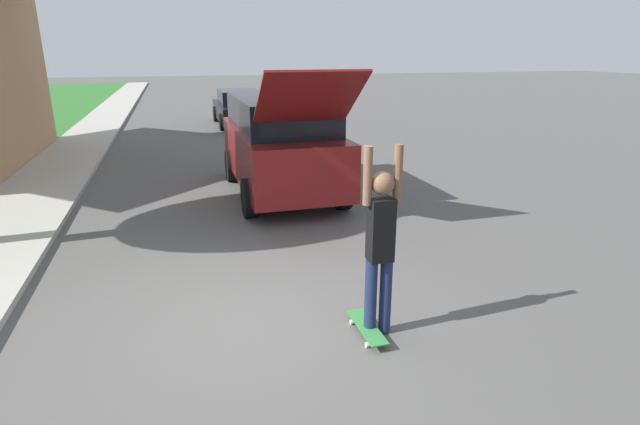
{
  "coord_description": "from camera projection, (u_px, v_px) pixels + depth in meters",
  "views": [
    {
      "loc": [
        -0.67,
        -5.14,
        2.93
      ],
      "look_at": [
        1.08,
        0.87,
        0.9
      ],
      "focal_mm": 28.0,
      "sensor_mm": 36.0,
      "label": 1
    }
  ],
  "objects": [
    {
      "name": "skateboard",
      "position": [
        367.0,
        327.0,
        5.4
      ],
      "size": [
        0.21,
        0.77,
        0.1
      ],
      "color": "#337F3D",
      "rests_on": "ground_plane"
    },
    {
      "name": "skateboarder",
      "position": [
        380.0,
        241.0,
        5.11
      ],
      "size": [
        0.41,
        0.24,
        2.07
      ],
      "color": "#192347",
      "rests_on": "ground_plane"
    },
    {
      "name": "sidewalk",
      "position": [
        33.0,
        198.0,
        10.28
      ],
      "size": [
        1.8,
        80.0,
        0.1
      ],
      "color": "#ADA89E",
      "rests_on": "ground_plane"
    },
    {
      "name": "car_down_street",
      "position": [
        240.0,
        108.0,
        20.48
      ],
      "size": [
        1.94,
        4.57,
        1.42
      ],
      "color": "black",
      "rests_on": "ground_plane"
    },
    {
      "name": "suv_parked",
      "position": [
        281.0,
        143.0,
        10.45
      ],
      "size": [
        2.04,
        5.21,
        2.67
      ],
      "color": "maroon",
      "rests_on": "ground_plane"
    },
    {
      "name": "ground_plane",
      "position": [
        252.0,
        317.0,
        5.78
      ],
      "size": [
        120.0,
        120.0,
        0.0
      ],
      "primitive_type": "plane",
      "color": "#54514F"
    }
  ]
}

